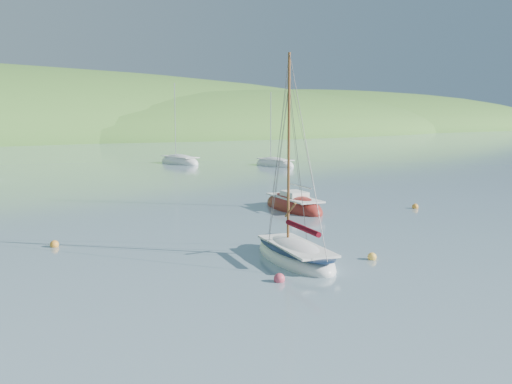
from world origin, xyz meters
TOP-DOWN VIEW (x-y plane):
  - ground at (0.00, 0.00)m, footprint 700.00×700.00m
  - daysailer_white at (-0.74, 2.83)m, footprint 3.95×6.78m
  - sloop_red at (8.28, 13.71)m, footprint 3.87×7.33m
  - distant_sloop_b at (20.77, 52.93)m, footprint 3.27×8.46m
  - distant_sloop_d at (29.14, 42.48)m, footprint 2.62×7.31m
  - mooring_buoys at (1.55, 5.66)m, footprint 24.44×11.64m

SIDE VIEW (x-z plane):
  - ground at x=0.00m, z-range 0.00..0.00m
  - mooring_buoys at x=1.55m, z-range -0.10..0.34m
  - distant_sloop_d at x=29.14m, z-range -5.03..5.38m
  - distant_sloop_b at x=20.77m, z-range -5.76..6.15m
  - sloop_red at x=8.28m, z-range -4.95..5.36m
  - daysailer_white at x=-0.74m, z-range -4.69..5.13m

